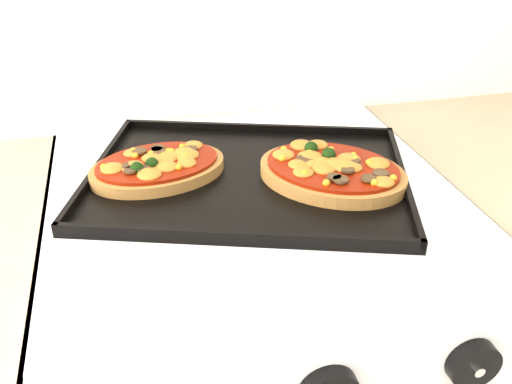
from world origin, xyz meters
name	(u,v)px	position (x,y,z in m)	size (l,w,h in m)	color
control_panel	(323,378)	(-0.01, 1.39, 0.85)	(0.60, 0.02, 0.09)	white
knob_right	(473,364)	(0.16, 1.37, 0.85)	(0.06, 0.06, 0.02)	black
baking_tray	(248,175)	(-0.01, 1.73, 0.92)	(0.47, 0.35, 0.02)	black
pizza_left	(158,166)	(-0.14, 1.77, 0.93)	(0.20, 0.14, 0.03)	#A17037
pizza_right	(332,170)	(0.11, 1.69, 0.94)	(0.22, 0.16, 0.03)	#A17037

